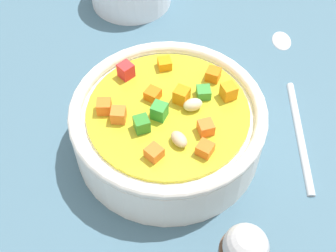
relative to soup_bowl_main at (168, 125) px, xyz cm
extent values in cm
cube|color=#42667A|center=(0.00, 0.00, -4.03)|extent=(140.00, 140.00, 2.00)
cylinder|color=white|center=(0.00, 0.00, -0.68)|extent=(17.69, 17.69, 4.72)
torus|color=white|center=(0.00, 0.00, 2.03)|extent=(17.80, 17.80, 1.17)
cylinder|color=gold|center=(0.00, 0.00, 1.88)|extent=(14.65, 14.65, 0.40)
cube|color=orange|center=(-2.52, -5.10, 2.80)|extent=(1.58, 1.58, 1.42)
cube|color=#30862B|center=(-0.39, 3.06, 2.74)|extent=(1.63, 1.63, 1.31)
cube|color=orange|center=(0.45, -5.76, 2.62)|extent=(1.65, 1.65, 1.08)
cube|color=green|center=(0.32, 1.03, 2.81)|extent=(1.63, 1.63, 1.45)
cube|color=orange|center=(2.16, 3.85, 2.70)|extent=(1.75, 1.75, 1.23)
cube|color=orange|center=(-2.84, 4.19, 2.60)|extent=(1.32, 1.32, 1.03)
cube|color=orange|center=(-5.39, 0.87, 2.59)|extent=(1.53, 1.53, 1.01)
cube|color=orange|center=(0.27, -1.65, 2.81)|extent=(1.59, 1.59, 1.45)
cube|color=orange|center=(2.03, 0.13, 2.56)|extent=(1.53, 1.53, 0.95)
cube|color=green|center=(-0.93, -3.53, 2.56)|extent=(1.74, 1.74, 0.95)
cube|color=red|center=(5.80, -0.14, 2.81)|extent=(1.25, 1.25, 1.45)
ellipsoid|color=#D2B88D|center=(-3.25, 1.76, 2.61)|extent=(1.85, 1.31, 1.05)
cube|color=orange|center=(3.79, 4.16, 2.67)|extent=(1.75, 1.75, 1.18)
cube|color=orange|center=(-3.92, -0.74, 2.63)|extent=(1.66, 1.66, 1.09)
cube|color=orange|center=(4.21, -3.46, 2.55)|extent=(1.70, 1.70, 0.94)
ellipsoid|color=beige|center=(-1.38, -1.71, 2.67)|extent=(1.76, 2.05, 1.17)
cylinder|color=silver|center=(-8.19, -10.30, -2.66)|extent=(10.32, 10.15, 0.75)
ellipsoid|color=silver|center=(1.84, -20.14, -2.68)|extent=(3.93, 3.92, 0.71)
sphere|color=silver|center=(-13.56, 5.67, 4.71)|extent=(3.07, 3.07, 3.07)
camera|label=1|loc=(-18.56, 17.23, 32.30)|focal=47.37mm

